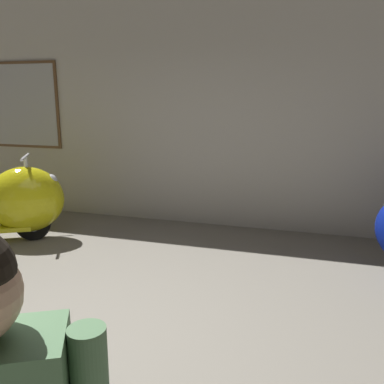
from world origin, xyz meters
TOP-DOWN VIEW (x-y plane):
  - ground_plane at (0.00, 0.00)m, footprint 60.00×60.00m
  - showroom_back_wall at (-0.01, 3.42)m, footprint 18.00×0.24m
  - scooter_0 at (-2.08, 1.87)m, footprint 1.81×1.31m

SIDE VIEW (x-z plane):
  - ground_plane at x=0.00m, z-range 0.00..0.00m
  - scooter_0 at x=-2.08m, z-range -0.05..1.04m
  - showroom_back_wall at x=-0.01m, z-range 0.00..3.75m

